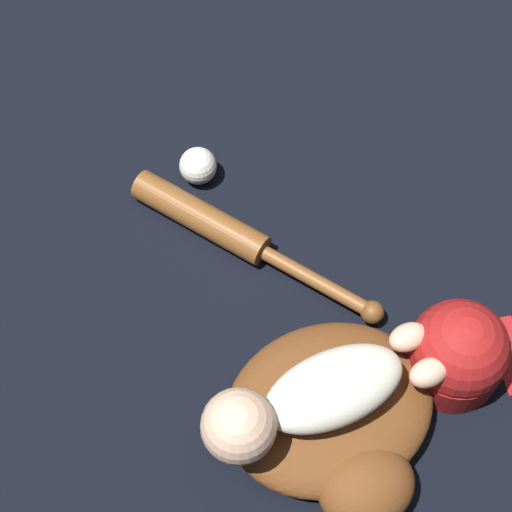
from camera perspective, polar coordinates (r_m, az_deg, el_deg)
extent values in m
plane|color=black|center=(1.40, 4.78, -8.60)|extent=(6.00, 6.00, 0.00)
ellipsoid|color=brown|center=(1.34, 4.91, -10.01)|extent=(0.37, 0.33, 0.09)
ellipsoid|color=brown|center=(1.31, 7.36, -14.98)|extent=(0.17, 0.15, 0.09)
ellipsoid|color=silver|center=(1.26, 5.20, -8.78)|extent=(0.23, 0.14, 0.08)
sphere|color=beige|center=(1.22, -1.16, -11.27)|extent=(0.11, 0.11, 0.11)
ellipsoid|color=beige|center=(1.31, 11.44, -7.64)|extent=(0.07, 0.05, 0.04)
ellipsoid|color=beige|center=(1.32, 10.10, -5.35)|extent=(0.07, 0.05, 0.04)
cylinder|color=brown|center=(1.50, -3.74, 2.62)|extent=(0.16, 0.26, 0.06)
cylinder|color=brown|center=(1.44, 4.06, -1.70)|extent=(0.12, 0.20, 0.03)
sphere|color=brown|center=(1.43, 7.76, -3.74)|extent=(0.04, 0.04, 0.04)
sphere|color=white|center=(1.56, -3.88, 6.02)|extent=(0.07, 0.07, 0.07)
cylinder|color=maroon|center=(1.41, 13.00, -6.77)|extent=(0.16, 0.16, 0.07)
sphere|color=maroon|center=(1.37, 13.37, -6.06)|extent=(0.16, 0.16, 0.16)
cube|color=maroon|center=(1.47, 16.58, -6.32)|extent=(0.09, 0.14, 0.01)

